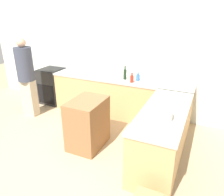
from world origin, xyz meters
TOP-DOWN VIEW (x-y plane):
  - ground_plane at (0.00, 0.00)m, footprint 14.00×14.00m
  - wall_back at (0.00, 2.32)m, footprint 8.00×0.06m
  - counter_back at (0.00, 2.00)m, footprint 3.28×0.62m
  - counter_peninsula at (1.29, 0.77)m, footprint 0.69×1.90m
  - range_oven at (-1.94, 2.00)m, footprint 0.60×0.60m
  - island_table at (-0.03, 0.60)m, footprint 0.55×0.76m
  - mixing_bowl at (1.32, 0.46)m, footprint 0.29×0.29m
  - water_bottle_blue at (0.43, 2.03)m, footprint 0.08×0.08m
  - wine_bottle_dark at (0.13, 2.01)m, footprint 0.07×0.07m
  - hot_sauce_bottle at (0.35, 1.86)m, footprint 0.07×0.07m
  - person_by_range at (-1.94, 1.14)m, footprint 0.38×0.38m

SIDE VIEW (x-z plane):
  - ground_plane at x=0.00m, z-range 0.00..0.00m
  - island_table at x=-0.03m, z-range 0.00..0.91m
  - counter_back at x=0.00m, z-range 0.00..0.92m
  - counter_peninsula at x=1.29m, z-range 0.00..0.92m
  - range_oven at x=-1.94m, z-range 0.00..0.93m
  - person_by_range at x=-1.94m, z-range 0.07..1.89m
  - mixing_bowl at x=1.32m, z-range 0.92..1.05m
  - water_bottle_blue at x=0.43m, z-range 0.90..1.09m
  - hot_sauce_bottle at x=0.35m, z-range 0.90..1.11m
  - wine_bottle_dark at x=0.13m, z-range 0.89..1.19m
  - wall_back at x=0.00m, z-range 0.00..2.70m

